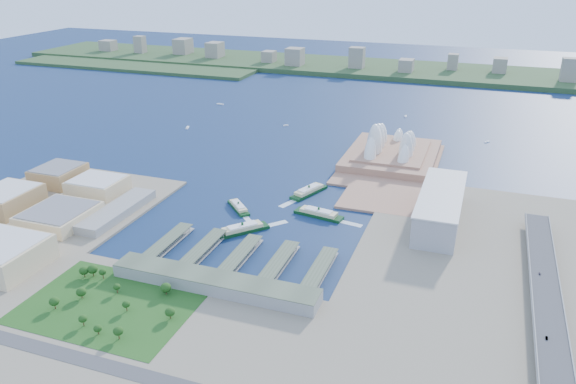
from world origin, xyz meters
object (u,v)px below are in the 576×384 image
at_px(opera_house, 393,140).
at_px(ferry_a, 238,205).
at_px(car_b, 547,338).
at_px(ferry_c, 242,227).
at_px(ferry_b, 309,189).
at_px(toaster_building, 440,207).
at_px(ferry_d, 319,212).
at_px(car_c, 540,273).

xyz_separation_m(opera_house, ferry_a, (-144.75, -241.05, -27.36)).
bearing_deg(car_b, ferry_c, 159.70).
distance_m(ferry_b, ferry_c, 134.85).
bearing_deg(car_b, toaster_building, 115.79).
xyz_separation_m(ferry_d, car_c, (237.47, -80.75, 9.79)).
bearing_deg(ferry_c, ferry_d, -93.60).
bearing_deg(ferry_b, car_b, -21.25).
bearing_deg(car_c, ferry_c, -2.34).
height_order(toaster_building, ferry_c, toaster_building).
xyz_separation_m(ferry_d, car_b, (237.47, -181.43, 9.89)).
distance_m(toaster_building, ferry_b, 172.25).
bearing_deg(toaster_building, car_c, -47.01).
bearing_deg(ferry_b, car_c, -7.03).
relative_size(car_b, car_c, 1.03).
height_order(ferry_d, car_b, car_b).
relative_size(ferry_c, ferry_d, 1.02).
bearing_deg(ferry_b, ferry_d, -41.87).
bearing_deg(opera_house, ferry_b, -115.22).
distance_m(opera_house, car_b, 451.74).
xyz_separation_m(ferry_c, car_c, (305.98, -12.50, 9.68)).
xyz_separation_m(ferry_b, car_c, (269.24, -142.25, 9.69)).
xyz_separation_m(ferry_a, ferry_c, (29.76, -54.81, 1.13)).
distance_m(ferry_a, ferry_d, 99.19).
bearing_deg(ferry_d, car_b, -117.80).
distance_m(opera_house, ferry_d, 233.80).
distance_m(ferry_a, car_b, 375.59).
relative_size(opera_house, ferry_b, 2.95).
height_order(opera_house, ferry_b, opera_house).
relative_size(ferry_b, ferry_c, 1.00).
bearing_deg(opera_house, ferry_c, -111.24).
bearing_deg(toaster_building, car_b, -64.21).
distance_m(ferry_b, ferry_d, 69.22).
distance_m(toaster_building, car_c, 148.22).
xyz_separation_m(opera_house, car_c, (191.00, -308.36, -16.55)).
xyz_separation_m(toaster_building, car_b, (101.00, -209.05, -4.94)).
bearing_deg(ferry_d, ferry_b, 36.89).
bearing_deg(car_c, ferry_d, -18.78).
height_order(ferry_a, ferry_c, ferry_c).
bearing_deg(car_c, toaster_building, -47.01).
height_order(toaster_building, ferry_b, toaster_building).
distance_m(opera_house, ferry_c, 318.50).
distance_m(car_b, car_c, 100.69).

